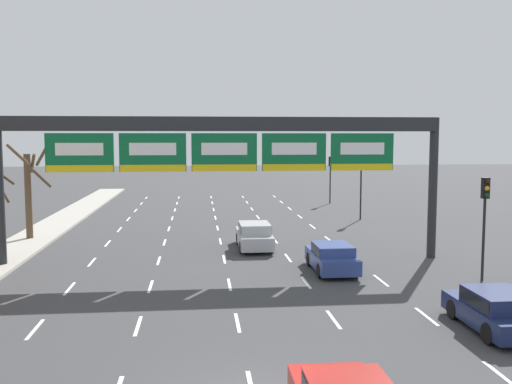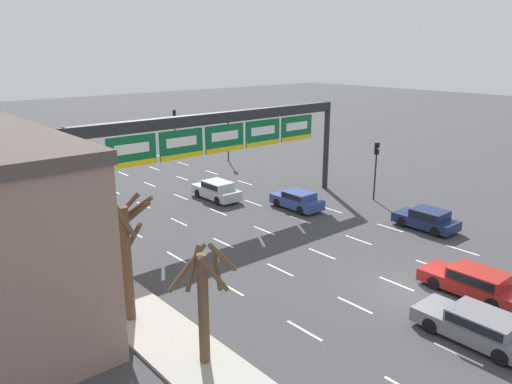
{
  "view_description": "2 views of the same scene",
  "coord_description": "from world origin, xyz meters",
  "px_view_note": "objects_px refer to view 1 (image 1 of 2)",
  "views": [
    {
      "loc": [
        -1.25,
        -12.62,
        6.25
      ],
      "look_at": [
        1.58,
        15.46,
        3.49
      ],
      "focal_mm": 40.0,
      "sensor_mm": 36.0,
      "label": 1
    },
    {
      "loc": [
        -20.06,
        -11.64,
        11.31
      ],
      "look_at": [
        -2.77,
        8.57,
        3.65
      ],
      "focal_mm": 35.0,
      "sensor_mm": 36.0,
      "label": 2
    }
  ],
  "objects_px": {
    "car_silver": "(254,235)",
    "car_navy": "(496,309)",
    "sign_gantry": "(224,142)",
    "car_blue": "(332,257)",
    "traffic_light_mid_block": "(361,174)",
    "tree_bare_second": "(30,188)",
    "traffic_light_far_end": "(330,170)",
    "traffic_light_near_gantry": "(485,207)"
  },
  "relations": [
    {
      "from": "traffic_light_mid_block",
      "to": "car_navy",
      "type": "bearing_deg",
      "value": -96.1
    },
    {
      "from": "car_navy",
      "to": "tree_bare_second",
      "type": "xyz_separation_m",
      "value": [
        -19.57,
        18.14,
        2.45
      ]
    },
    {
      "from": "car_blue",
      "to": "tree_bare_second",
      "type": "xyz_separation_m",
      "value": [
        -16.18,
        9.69,
        2.46
      ]
    },
    {
      "from": "traffic_light_near_gantry",
      "to": "traffic_light_mid_block",
      "type": "height_order",
      "value": "traffic_light_mid_block"
    },
    {
      "from": "car_navy",
      "to": "traffic_light_mid_block",
      "type": "relative_size",
      "value": 0.82
    },
    {
      "from": "car_silver",
      "to": "traffic_light_near_gantry",
      "type": "distance_m",
      "value": 12.45
    },
    {
      "from": "car_blue",
      "to": "car_navy",
      "type": "distance_m",
      "value": 9.11
    },
    {
      "from": "car_navy",
      "to": "traffic_light_far_end",
      "type": "xyz_separation_m",
      "value": [
        2.74,
        35.08,
        2.42
      ]
    },
    {
      "from": "sign_gantry",
      "to": "car_navy",
      "type": "distance_m",
      "value": 14.69
    },
    {
      "from": "car_navy",
      "to": "traffic_light_near_gantry",
      "type": "bearing_deg",
      "value": 66.04
    },
    {
      "from": "tree_bare_second",
      "to": "traffic_light_far_end",
      "type": "bearing_deg",
      "value": 37.21
    },
    {
      "from": "sign_gantry",
      "to": "car_silver",
      "type": "bearing_deg",
      "value": 61.09
    },
    {
      "from": "traffic_light_mid_block",
      "to": "traffic_light_far_end",
      "type": "bearing_deg",
      "value": 89.36
    },
    {
      "from": "sign_gantry",
      "to": "traffic_light_mid_block",
      "type": "xyz_separation_m",
      "value": [
        10.86,
        13.58,
        -2.47
      ]
    },
    {
      "from": "traffic_light_mid_block",
      "to": "traffic_light_far_end",
      "type": "height_order",
      "value": "traffic_light_mid_block"
    },
    {
      "from": "traffic_light_near_gantry",
      "to": "traffic_light_mid_block",
      "type": "bearing_deg",
      "value": 90.42
    },
    {
      "from": "traffic_light_mid_block",
      "to": "car_blue",
      "type": "bearing_deg",
      "value": -110.47
    },
    {
      "from": "sign_gantry",
      "to": "car_blue",
      "type": "relative_size",
      "value": 5.43
    },
    {
      "from": "car_blue",
      "to": "traffic_light_far_end",
      "type": "xyz_separation_m",
      "value": [
        6.13,
        26.62,
        2.43
      ]
    },
    {
      "from": "car_blue",
      "to": "sign_gantry",
      "type": "bearing_deg",
      "value": 152.55
    },
    {
      "from": "traffic_light_near_gantry",
      "to": "tree_bare_second",
      "type": "distance_m",
      "value": 25.31
    },
    {
      "from": "sign_gantry",
      "to": "car_navy",
      "type": "height_order",
      "value": "sign_gantry"
    },
    {
      "from": "traffic_light_far_end",
      "to": "traffic_light_mid_block",
      "type": "bearing_deg",
      "value": -90.64
    },
    {
      "from": "car_navy",
      "to": "traffic_light_far_end",
      "type": "distance_m",
      "value": 35.27
    },
    {
      "from": "car_blue",
      "to": "traffic_light_mid_block",
      "type": "relative_size",
      "value": 0.82
    },
    {
      "from": "sign_gantry",
      "to": "traffic_light_mid_block",
      "type": "relative_size",
      "value": 4.46
    },
    {
      "from": "sign_gantry",
      "to": "traffic_light_mid_block",
      "type": "height_order",
      "value": "sign_gantry"
    },
    {
      "from": "car_navy",
      "to": "traffic_light_mid_block",
      "type": "xyz_separation_m",
      "value": [
        2.63,
        24.56,
        2.77
      ]
    },
    {
      "from": "sign_gantry",
      "to": "traffic_light_mid_block",
      "type": "bearing_deg",
      "value": 51.34
    },
    {
      "from": "car_blue",
      "to": "tree_bare_second",
      "type": "distance_m",
      "value": 19.02
    },
    {
      "from": "sign_gantry",
      "to": "car_blue",
      "type": "bearing_deg",
      "value": -27.45
    },
    {
      "from": "traffic_light_far_end",
      "to": "tree_bare_second",
      "type": "height_order",
      "value": "tree_bare_second"
    },
    {
      "from": "sign_gantry",
      "to": "traffic_light_far_end",
      "type": "distance_m",
      "value": 26.64
    },
    {
      "from": "car_silver",
      "to": "car_navy",
      "type": "distance_m",
      "value": 15.63
    },
    {
      "from": "car_silver",
      "to": "traffic_light_far_end",
      "type": "xyz_separation_m",
      "value": [
        9.17,
        20.83,
        2.36
      ]
    },
    {
      "from": "sign_gantry",
      "to": "car_silver",
      "type": "xyz_separation_m",
      "value": [
        1.81,
        3.27,
        -5.18
      ]
    },
    {
      "from": "traffic_light_near_gantry",
      "to": "traffic_light_mid_block",
      "type": "relative_size",
      "value": 0.92
    },
    {
      "from": "car_silver",
      "to": "tree_bare_second",
      "type": "xyz_separation_m",
      "value": [
        -13.14,
        3.89,
        2.39
      ]
    },
    {
      "from": "car_silver",
      "to": "traffic_light_far_end",
      "type": "height_order",
      "value": "traffic_light_far_end"
    },
    {
      "from": "car_silver",
      "to": "tree_bare_second",
      "type": "height_order",
      "value": "tree_bare_second"
    },
    {
      "from": "sign_gantry",
      "to": "car_blue",
      "type": "height_order",
      "value": "sign_gantry"
    },
    {
      "from": "sign_gantry",
      "to": "traffic_light_far_end",
      "type": "height_order",
      "value": "sign_gantry"
    }
  ]
}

